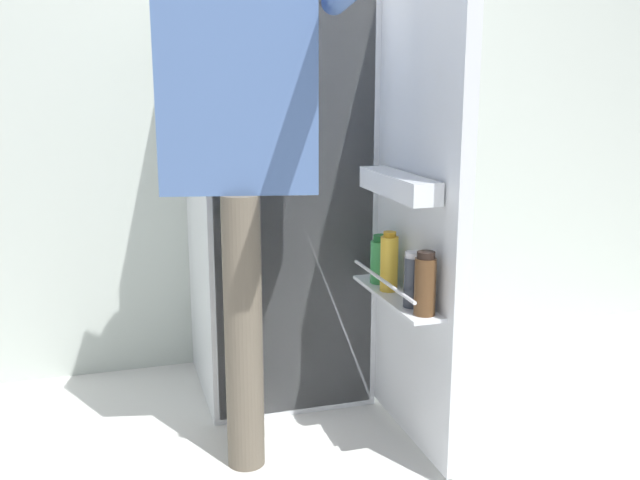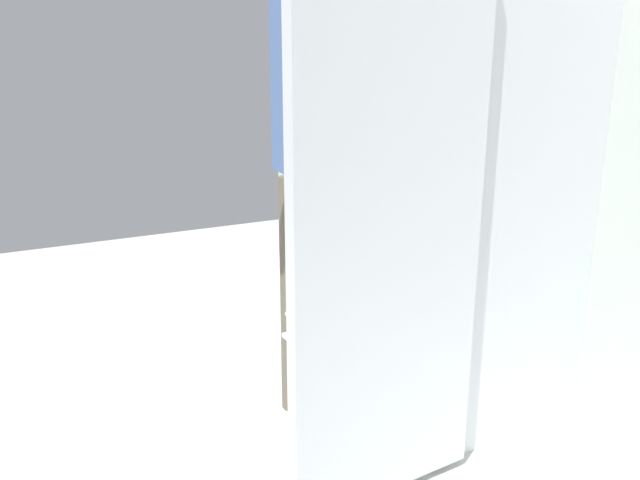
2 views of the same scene
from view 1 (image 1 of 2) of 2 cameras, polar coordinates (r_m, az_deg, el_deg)
name	(u,v)px [view 1 (image 1 of 2)]	position (r m, az deg, el deg)	size (l,w,h in m)	color
ground_plane	(316,447)	(2.54, -0.32, -16.25)	(6.54, 6.54, 0.00)	silver
kitchen_wall	(254,60)	(3.12, -5.35, 14.21)	(4.40, 0.10, 2.62)	beige
refrigerator	(284,193)	(2.75, -2.89, 3.76)	(0.67, 1.24, 1.60)	silver
person	(242,126)	(2.22, -6.25, 9.06)	(0.60, 0.86, 1.78)	#665B4C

